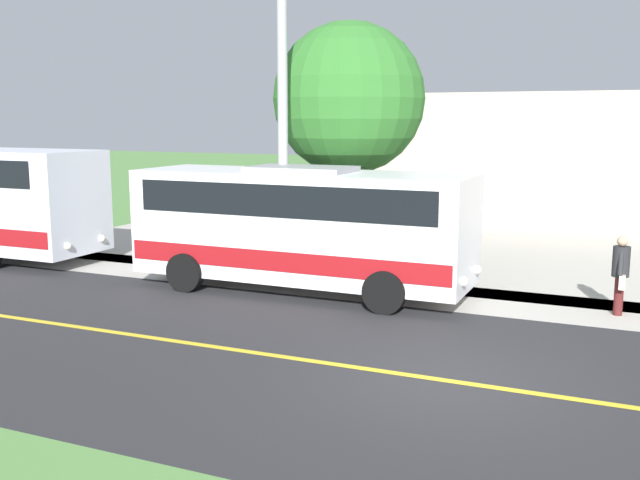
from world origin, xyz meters
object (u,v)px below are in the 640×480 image
(shuttle_bus_front, at_px, (302,223))
(pedestrian_with_bags, at_px, (621,273))
(street_light_pole, at_px, (280,87))
(tree_curbside, at_px, (349,99))
(commercial_building, at_px, (630,156))

(shuttle_bus_front, relative_size, pedestrian_with_bags, 4.88)
(street_light_pole, relative_size, tree_curbside, 1.32)
(pedestrian_with_bags, distance_m, street_light_pole, 8.44)
(pedestrian_with_bags, bearing_deg, commercial_building, -179.30)
(street_light_pole, xyz_separation_m, tree_curbside, (-2.52, 0.71, -0.23))
(pedestrian_with_bags, height_order, commercial_building, commercial_building)
(shuttle_bus_front, xyz_separation_m, tree_curbside, (-2.92, -0.01, 2.85))
(shuttle_bus_front, relative_size, tree_curbside, 1.23)
(shuttle_bus_front, xyz_separation_m, commercial_building, (-16.92, 6.61, 0.85))
(tree_curbside, bearing_deg, street_light_pole, -15.85)
(shuttle_bus_front, relative_size, street_light_pole, 0.93)
(pedestrian_with_bags, relative_size, commercial_building, 0.09)
(street_light_pole, distance_m, tree_curbside, 2.63)
(pedestrian_with_bags, height_order, tree_curbside, tree_curbside)
(pedestrian_with_bags, distance_m, tree_curbside, 8.00)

